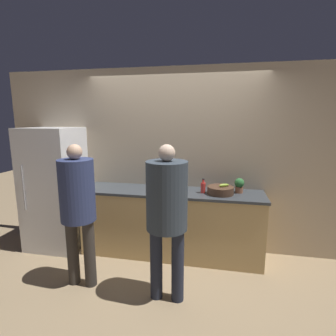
{
  "coord_description": "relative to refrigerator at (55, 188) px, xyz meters",
  "views": [
    {
      "loc": [
        0.65,
        -3.06,
        1.89
      ],
      "look_at": [
        0.0,
        0.14,
        1.28
      ],
      "focal_mm": 28.0,
      "sensor_mm": 36.0,
      "label": 1
    }
  ],
  "objects": [
    {
      "name": "potted_plant",
      "position": [
        2.63,
        0.14,
        0.15
      ],
      "size": [
        0.13,
        0.13,
        0.2
      ],
      "color": "#9E6042",
      "rests_on": "counter"
    },
    {
      "name": "cup_yellow",
      "position": [
        1.79,
        0.06,
        0.08
      ],
      "size": [
        0.08,
        0.08,
        0.08
      ],
      "color": "gold",
      "rests_on": "counter"
    },
    {
      "name": "ground_plane",
      "position": [
        1.73,
        -0.28,
        -0.88
      ],
      "size": [
        14.0,
        14.0,
        0.0
      ],
      "primitive_type": "plane",
      "color": "#9E8460"
    },
    {
      "name": "counter",
      "position": [
        1.73,
        0.07,
        -0.42
      ],
      "size": [
        2.49,
        0.63,
        0.93
      ],
      "color": "tan",
      "rests_on": "ground_plane"
    },
    {
      "name": "utensil_crock",
      "position": [
        1.6,
        0.28,
        0.11
      ],
      "size": [
        0.12,
        0.12,
        0.27
      ],
      "color": "#3D424C",
      "rests_on": "counter"
    },
    {
      "name": "person_left",
      "position": [
        0.85,
        -0.83,
        0.1
      ],
      "size": [
        0.38,
        0.38,
        1.63
      ],
      "color": "#38332D",
      "rests_on": "ground_plane"
    },
    {
      "name": "person_center",
      "position": [
        1.87,
        -0.88,
        0.14
      ],
      "size": [
        0.42,
        0.42,
        1.65
      ],
      "color": "#232838",
      "rests_on": "ground_plane"
    },
    {
      "name": "fruit_bowl",
      "position": [
        2.39,
        0.02,
        0.09
      ],
      "size": [
        0.34,
        0.34,
        0.14
      ],
      "color": "#4C3323",
      "rests_on": "counter"
    },
    {
      "name": "bottle_red",
      "position": [
        2.17,
        0.03,
        0.12
      ],
      "size": [
        0.06,
        0.06,
        0.19
      ],
      "color": "red",
      "rests_on": "counter"
    },
    {
      "name": "refrigerator",
      "position": [
        0.0,
        0.0,
        0.0
      ],
      "size": [
        0.74,
        0.72,
        1.77
      ],
      "color": "white",
      "rests_on": "ground_plane"
    },
    {
      "name": "wall_back",
      "position": [
        1.73,
        0.37,
        0.42
      ],
      "size": [
        5.2,
        0.06,
        2.6
      ],
      "color": "#C6B293",
      "rests_on": "ground_plane"
    }
  ]
}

